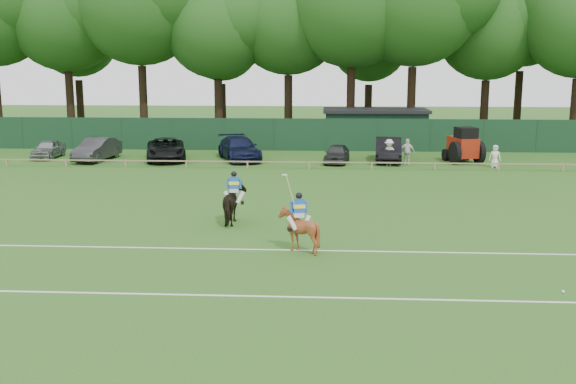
# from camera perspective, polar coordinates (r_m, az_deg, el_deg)

# --- Properties ---
(ground) EXTENTS (160.00, 160.00, 0.00)m
(ground) POSITION_cam_1_polar(r_m,az_deg,el_deg) (25.84, -1.50, -4.31)
(ground) COLOR #1E4C14
(ground) RESTS_ON ground
(horse_dark) EXTENTS (1.03, 2.08, 1.72)m
(horse_dark) POSITION_cam_1_polar(r_m,az_deg,el_deg) (28.72, -4.57, -1.01)
(horse_dark) COLOR black
(horse_dark) RESTS_ON ground
(horse_chestnut) EXTENTS (1.61, 1.73, 1.63)m
(horse_chestnut) POSITION_cam_1_polar(r_m,az_deg,el_deg) (24.48, 0.92, -3.20)
(horse_chestnut) COLOR brown
(horse_chestnut) RESTS_ON ground
(sedan_silver) EXTENTS (1.63, 3.82, 1.29)m
(sedan_silver) POSITION_cam_1_polar(r_m,az_deg,el_deg) (51.23, -19.63, 3.44)
(sedan_silver) COLOR #939497
(sedan_silver) RESTS_ON ground
(sedan_grey) EXTENTS (2.26, 4.93, 1.57)m
(sedan_grey) POSITION_cam_1_polar(r_m,az_deg,el_deg) (48.92, -15.88, 3.50)
(sedan_grey) COLOR #2F2F32
(sedan_grey) RESTS_ON ground
(suv_black) EXTENTS (3.88, 6.07, 1.56)m
(suv_black) POSITION_cam_1_polar(r_m,az_deg,el_deg) (47.87, -10.30, 3.58)
(suv_black) COLOR black
(suv_black) RESTS_ON ground
(sedan_navy) EXTENTS (4.03, 6.02, 1.62)m
(sedan_navy) POSITION_cam_1_polar(r_m,az_deg,el_deg) (47.39, -4.15, 3.69)
(sedan_navy) COLOR #111635
(sedan_navy) RESTS_ON ground
(hatch_grey) EXTENTS (1.99, 3.89, 1.27)m
(hatch_grey) POSITION_cam_1_polar(r_m,az_deg,el_deg) (46.04, 4.16, 3.26)
(hatch_grey) COLOR #333336
(hatch_grey) RESTS_ON ground
(estate_black) EXTENTS (2.11, 5.07, 1.63)m
(estate_black) POSITION_cam_1_polar(r_m,az_deg,el_deg) (47.12, 8.50, 3.56)
(estate_black) COLOR black
(estate_black) RESTS_ON ground
(spectator_left) EXTENTS (1.29, 1.00, 1.75)m
(spectator_left) POSITION_cam_1_polar(r_m,az_deg,el_deg) (45.24, 8.55, 3.34)
(spectator_left) COLOR beige
(spectator_left) RESTS_ON ground
(spectator_mid) EXTENTS (1.08, 0.63, 1.73)m
(spectator_mid) POSITION_cam_1_polar(r_m,az_deg,el_deg) (45.90, 10.05, 3.39)
(spectator_mid) COLOR silver
(spectator_mid) RESTS_ON ground
(spectator_right) EXTENTS (0.80, 0.59, 1.49)m
(spectator_right) POSITION_cam_1_polar(r_m,az_deg,el_deg) (45.79, 17.12, 2.90)
(spectator_right) COLOR white
(spectator_right) RESTS_ON ground
(rider_dark) EXTENTS (0.94, 0.39, 1.41)m
(rider_dark) POSITION_cam_1_polar(r_m,az_deg,el_deg) (28.56, -4.59, 0.48)
(rider_dark) COLOR silver
(rider_dark) RESTS_ON ground
(rider_chestnut) EXTENTS (0.97, 0.51, 2.05)m
(rider_chestnut) POSITION_cam_1_polar(r_m,az_deg,el_deg) (24.30, 0.93, -1.52)
(rider_chestnut) COLOR silver
(rider_chestnut) RESTS_ON ground
(polo_ball) EXTENTS (0.09, 0.09, 0.09)m
(polo_ball) POSITION_cam_1_polar(r_m,az_deg,el_deg) (21.98, 22.27, -7.81)
(polo_ball) COLOR silver
(polo_ball) RESTS_ON ground
(pitch_lines) EXTENTS (60.00, 5.10, 0.01)m
(pitch_lines) POSITION_cam_1_polar(r_m,az_deg,el_deg) (22.49, -2.25, -6.64)
(pitch_lines) COLOR silver
(pitch_lines) RESTS_ON ground
(pitch_rail) EXTENTS (62.10, 0.10, 0.50)m
(pitch_rail) POSITION_cam_1_polar(r_m,az_deg,el_deg) (43.35, 0.49, 2.55)
(pitch_rail) COLOR #997F5B
(pitch_rail) RESTS_ON ground
(perimeter_fence) EXTENTS (92.08, 0.08, 2.50)m
(perimeter_fence) POSITION_cam_1_polar(r_m,az_deg,el_deg) (52.17, 0.99, 4.88)
(perimeter_fence) COLOR #14351E
(perimeter_fence) RESTS_ON ground
(utility_shed) EXTENTS (8.40, 4.40, 3.04)m
(utility_shed) POSITION_cam_1_polar(r_m,az_deg,el_deg) (55.22, 7.38, 5.43)
(utility_shed) COLOR #14331E
(utility_shed) RESTS_ON ground
(tree_row) EXTENTS (96.00, 12.00, 21.00)m
(tree_row) POSITION_cam_1_polar(r_m,az_deg,el_deg) (60.22, 3.21, 4.49)
(tree_row) COLOR #26561C
(tree_row) RESTS_ON ground
(tractor) EXTENTS (2.56, 3.27, 2.45)m
(tractor) POSITION_cam_1_polar(r_m,az_deg,el_deg) (47.44, 14.66, 3.79)
(tractor) COLOR maroon
(tractor) RESTS_ON ground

